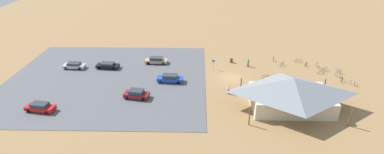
# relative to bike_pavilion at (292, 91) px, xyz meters

# --- Properties ---
(ground) EXTENTS (160.00, 160.00, 0.00)m
(ground) POSITION_rel_bike_pavilion_xyz_m (8.39, -10.49, -2.94)
(ground) COLOR #937047
(ground) RESTS_ON ground
(parking_lot_asphalt) EXTENTS (37.79, 33.53, 0.05)m
(parking_lot_asphalt) POSITION_rel_bike_pavilion_xyz_m (32.36, -9.69, -2.92)
(parking_lot_asphalt) COLOR #56565B
(parking_lot_asphalt) RESTS_ON ground
(bike_pavilion) EXTENTS (14.92, 10.31, 5.27)m
(bike_pavilion) POSITION_rel_bike_pavilion_xyz_m (0.00, 0.00, 0.00)
(bike_pavilion) COLOR beige
(bike_pavilion) RESTS_ON ground
(trash_bin) EXTENTS (0.60, 0.60, 0.90)m
(trash_bin) POSITION_rel_bike_pavilion_xyz_m (7.63, -18.02, -2.49)
(trash_bin) COLOR brown
(trash_bin) RESTS_ON ground
(lot_sign) EXTENTS (0.56, 0.08, 2.20)m
(lot_sign) POSITION_rel_bike_pavilion_xyz_m (11.71, -14.32, -1.53)
(lot_sign) COLOR #99999E
(lot_sign) RESTS_ON ground
(bicycle_silver_lone_east) EXTENTS (0.78, 1.63, 0.86)m
(bicycle_silver_lone_east) POSITION_rel_bike_pavilion_xyz_m (-12.49, -11.14, -2.55)
(bicycle_silver_lone_east) COLOR black
(bicycle_silver_lone_east) RESTS_ON ground
(bicycle_red_lone_west) EXTENTS (1.75, 0.48, 0.88)m
(bicycle_red_lone_west) POSITION_rel_bike_pavilion_xyz_m (-6.92, -18.45, -2.57)
(bicycle_red_lone_west) COLOR black
(bicycle_red_lone_west) RESTS_ON ground
(bicycle_orange_front_row) EXTENTS (0.48, 1.70, 0.77)m
(bicycle_orange_front_row) POSITION_rel_bike_pavilion_xyz_m (-1.68, -19.14, -2.59)
(bicycle_orange_front_row) COLOR black
(bicycle_orange_front_row) RESTS_ON ground
(bicycle_white_back_row) EXTENTS (0.48, 1.74, 0.87)m
(bicycle_white_back_row) POSITION_rel_bike_pavilion_xyz_m (-10.14, -16.15, -2.55)
(bicycle_white_back_row) COLOR black
(bicycle_white_back_row) RESTS_ON ground
(bicycle_teal_near_porch) EXTENTS (0.57, 1.57, 0.77)m
(bicycle_teal_near_porch) POSITION_rel_bike_pavilion_xyz_m (-13.52, -13.26, -2.59)
(bicycle_teal_near_porch) COLOR black
(bicycle_teal_near_porch) RESTS_ON ground
(bicycle_black_trailside) EXTENTS (1.74, 0.48, 0.81)m
(bicycle_black_trailside) POSITION_rel_bike_pavilion_xyz_m (1.79, -10.46, -2.58)
(bicycle_black_trailside) COLOR black
(bicycle_black_trailside) RESTS_ON ground
(bicycle_purple_edge_south) EXTENTS (0.95, 1.50, 0.80)m
(bicycle_purple_edge_south) POSITION_rel_bike_pavilion_xyz_m (-12.41, -9.41, -2.58)
(bicycle_purple_edge_south) COLOR black
(bicycle_purple_edge_south) RESTS_ON ground
(bicycle_blue_yard_right) EXTENTS (1.74, 0.56, 0.82)m
(bicycle_blue_yard_right) POSITION_rel_bike_pavilion_xyz_m (-10.84, -14.03, -2.57)
(bicycle_blue_yard_right) COLOR black
(bicycle_blue_yard_right) RESTS_ON ground
(bicycle_yellow_yard_front) EXTENTS (1.68, 0.71, 0.88)m
(bicycle_yellow_yard_front) POSITION_rel_bike_pavilion_xyz_m (-9.69, -12.80, -2.56)
(bicycle_yellow_yard_front) COLOR black
(bicycle_yellow_yard_front) RESTS_ON ground
(bicycle_green_mid_cluster) EXTENTS (1.20, 1.28, 0.84)m
(bicycle_green_mid_cluster) POSITION_rel_bike_pavilion_xyz_m (-2.90, -16.52, -2.55)
(bicycle_green_mid_cluster) COLOR black
(bicycle_green_mid_cluster) RESTS_ON ground
(bicycle_silver_yard_left) EXTENTS (1.09, 1.36, 0.80)m
(bicycle_silver_yard_left) POSITION_rel_bike_pavilion_xyz_m (-13.83, -7.96, -2.59)
(bicycle_silver_yard_left) COLOR black
(bicycle_silver_yard_left) RESTS_ON ground
(bicycle_red_near_sign) EXTENTS (0.94, 1.36, 0.84)m
(bicycle_red_near_sign) POSITION_rel_bike_pavilion_xyz_m (-7.89, -16.50, -2.58)
(bicycle_red_near_sign) COLOR black
(bicycle_red_near_sign) RESTS_ON ground
(car_maroon_far_end) EXTENTS (4.45, 2.48, 1.49)m
(car_maroon_far_end) POSITION_rel_bike_pavilion_xyz_m (25.23, -2.43, -2.16)
(car_maroon_far_end) COLOR maroon
(car_maroon_far_end) RESTS_ON parking_lot_asphalt
(car_tan_second_row) EXTENTS (4.74, 1.84, 1.40)m
(car_tan_second_row) POSITION_rel_bike_pavilion_xyz_m (23.79, -17.15, -2.20)
(car_tan_second_row) COLOR tan
(car_tan_second_row) RESTS_ON parking_lot_asphalt
(car_silver_aisle_side) EXTENTS (4.47, 2.03, 1.26)m
(car_silver_aisle_side) POSITION_rel_bike_pavilion_xyz_m (40.40, -14.21, -2.25)
(car_silver_aisle_side) COLOR #BCBCC1
(car_silver_aisle_side) RESTS_ON parking_lot_asphalt
(car_red_mid_lot) EXTENTS (4.78, 2.34, 1.40)m
(car_red_mid_lot) POSITION_rel_bike_pavilion_xyz_m (39.63, 2.01, -2.19)
(car_red_mid_lot) COLOR red
(car_red_mid_lot) RESTS_ON parking_lot_asphalt
(car_black_end_stall) EXTENTS (4.76, 2.28, 1.24)m
(car_black_end_stall) POSITION_rel_bike_pavilion_xyz_m (33.47, -14.38, -2.26)
(car_black_end_stall) COLOR black
(car_black_end_stall) RESTS_ON parking_lot_asphalt
(car_blue_by_curb) EXTENTS (4.89, 2.06, 1.50)m
(car_blue_by_curb) POSITION_rel_bike_pavilion_xyz_m (20.05, -8.50, -2.16)
(car_blue_by_curb) COLOR #1E42B2
(car_blue_by_curb) RESTS_ON parking_lot_asphalt
(visitor_near_lot) EXTENTS (0.40, 0.39, 1.69)m
(visitor_near_lot) POSITION_rel_bike_pavilion_xyz_m (8.08, -3.66, -2.06)
(visitor_near_lot) COLOR #2D3347
(visitor_near_lot) RESTS_ON ground
(visitor_by_pavilion) EXTENTS (0.36, 0.36, 1.75)m
(visitor_by_pavilion) POSITION_rel_bike_pavilion_xyz_m (4.35, -15.98, -2.02)
(visitor_by_pavilion) COLOR #2D3347
(visitor_by_pavilion) RESTS_ON ground
(visitor_crossing_yard) EXTENTS (0.36, 0.39, 1.69)m
(visitor_crossing_yard) POSITION_rel_bike_pavilion_xyz_m (9.47, -4.29, -2.05)
(visitor_crossing_yard) COLOR #2D3347
(visitor_crossing_yard) RESTS_ON ground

